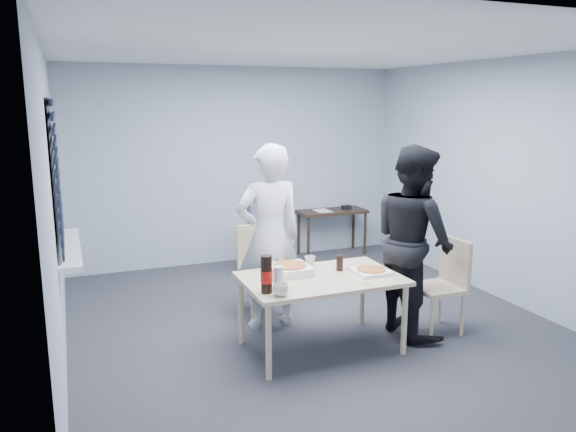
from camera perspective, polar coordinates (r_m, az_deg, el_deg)
name	(u,v)px	position (r m, az deg, el deg)	size (l,w,h in m)	color
room	(60,186)	(5.16, -22.19, 2.88)	(5.00, 5.00, 5.00)	#28282D
dining_table	(321,283)	(4.90, 3.39, -6.86)	(1.35, 0.86, 0.66)	beige
chair_far	(260,262)	(5.85, -2.90, -4.66)	(0.42, 0.42, 0.89)	beige
chair_right	(445,279)	(5.50, 15.68, -6.14)	(0.42, 0.42, 0.89)	beige
person_white	(269,237)	(5.31, -1.94, -2.15)	(0.65, 0.42, 1.77)	silver
person_black	(413,240)	(5.31, 12.61, -2.43)	(0.86, 0.47, 1.77)	black
side_table	(332,216)	(7.96, 4.50, 0.04)	(0.96, 0.43, 0.64)	#322418
stool	(260,244)	(7.04, -2.85, -2.84)	(0.36, 0.36, 0.51)	black
backpack	(260,220)	(6.96, -2.84, -0.42)	(0.29, 0.21, 0.40)	slate
pizza_box_a	(290,269)	(4.94, 0.18, -5.42)	(0.34, 0.34, 0.08)	white
pizza_box_b	(371,271)	(5.01, 8.42, -5.54)	(0.30, 0.30, 0.04)	white
mug_a	(281,290)	(4.39, -0.73, -7.51)	(0.12, 0.12, 0.10)	silver
mug_b	(310,261)	(5.16, 2.24, -4.61)	(0.10, 0.10, 0.09)	silver
cola_glass	(340,263)	(5.05, 5.27, -4.76)	(0.06, 0.06, 0.14)	black
soda_bottle	(267,275)	(4.44, -2.19, -5.99)	(0.10, 0.10, 0.30)	black
plastic_cups	(279,278)	(4.52, -0.97, -6.34)	(0.08, 0.08, 0.19)	silver
rubber_band	(367,284)	(4.71, 8.02, -6.88)	(0.05, 0.05, 0.00)	red
papers	(323,211)	(7.88, 3.53, 0.54)	(0.20, 0.27, 0.00)	white
black_box	(346,207)	(8.03, 5.95, 0.89)	(0.13, 0.09, 0.05)	black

